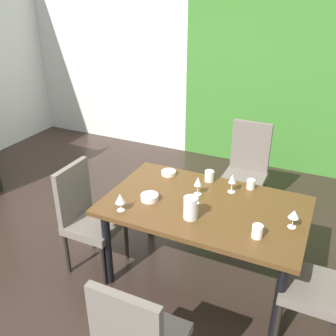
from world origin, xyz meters
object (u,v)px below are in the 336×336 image
Objects in this scene: pitcher_near_window at (191,208)px; serving_bowl_south at (150,197)px; dining_table at (204,213)px; serving_bowl_left at (169,173)px; wine_glass_right at (232,179)px; chair_left_near at (86,214)px; cup_near_shelf at (251,184)px; cup_east at (209,176)px; wine_glass_north at (120,199)px; cup_west at (257,231)px; chair_head_far at (246,167)px; wine_glass_front at (294,215)px; wine_glass_corner at (198,182)px; chair_right_near at (330,283)px.

serving_bowl_south is at bearing 165.83° from pitcher_near_window.
dining_table is 11.93× the size of serving_bowl_left.
serving_bowl_left is at bearing 127.94° from pitcher_near_window.
wine_glass_right is at bearing -6.16° from serving_bowl_left.
wine_glass_right is at bearing 35.76° from serving_bowl_south.
chair_left_near reaches higher than cup_near_shelf.
serving_bowl_left is at bearing -173.74° from cup_east.
wine_glass_right is 0.92× the size of pitcher_near_window.
pitcher_near_window reaches higher than serving_bowl_south.
serving_bowl_south is at bearing 60.82° from wine_glass_north.
wine_glass_north is at bearing -137.19° from cup_near_shelf.
chair_head_far is at bearing 106.24° from cup_west.
chair_left_near reaches higher than pitcher_near_window.
pitcher_near_window reaches higher than serving_bowl_left.
serving_bowl_left is at bearing -175.39° from cup_near_shelf.
dining_table is 0.70m from wine_glass_north.
chair_left_near reaches higher than wine_glass_right.
wine_glass_north is at bearing 68.84° from chair_head_far.
wine_glass_front is 0.98× the size of serving_bowl_south.
serving_bowl_left is (-0.48, 0.34, 0.11)m from dining_table.
wine_glass_corner reaches higher than cup_near_shelf.
chair_head_far is 1.06× the size of chair_right_near.
chair_right_near is 0.50m from wine_glass_front.
chair_left_near is 11.52× the size of cup_near_shelf.
serving_bowl_south is at bearing 171.95° from cup_west.
wine_glass_right reaches higher than wine_glass_front.
chair_right_near reaches higher than cup_west.
pitcher_near_window is at bearing -77.43° from wine_glass_corner.
chair_right_near is 1.59m from wine_glass_north.
dining_table is 18.88× the size of cup_near_shelf.
chair_head_far reaches higher than wine_glass_north.
wine_glass_corner reaches higher than wine_glass_north.
serving_bowl_south is 0.88m from cup_near_shelf.
wine_glass_right is 0.95m from wine_glass_north.
serving_bowl_left is 1.58× the size of cup_near_shelf.
chair_right_near is at bearing -18.58° from wine_glass_corner.
cup_east is at bearing 59.78° from chair_right_near.
wine_glass_front is 0.80× the size of pitcher_near_window.
chair_head_far is 1.04m from serving_bowl_left.
cup_near_shelf is (-0.21, 0.66, -0.01)m from cup_west.
serving_bowl_left is 0.75m from cup_near_shelf.
chair_right_near reaches higher than pitcher_near_window.
chair_right_near is at bearing -42.14° from cup_near_shelf.
wine_glass_north is at bearing -96.57° from serving_bowl_left.
chair_head_far is 1.15m from wine_glass_corner.
dining_table is 1.03m from chair_left_near.
serving_bowl_left is at bearing 58.63° from chair_head_far.
chair_left_near is 1.80m from chair_head_far.
wine_glass_north is 1.52× the size of cup_west.
wine_glass_north is 1.13m from cup_near_shelf.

